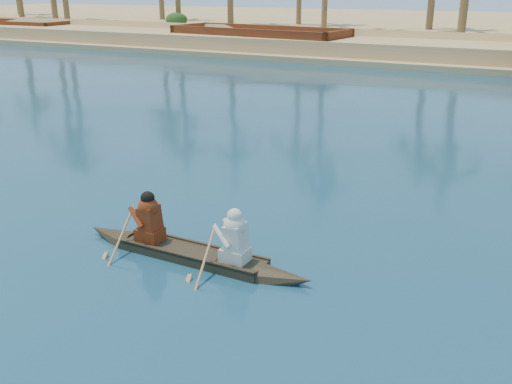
% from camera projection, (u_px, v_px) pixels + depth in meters
% --- Properties ---
extents(ground, '(160.00, 160.00, 0.00)m').
position_uv_depth(ground, '(42.00, 150.00, 17.14)').
color(ground, '#0B2E46').
rests_on(ground, ground).
extents(sandy_embankment, '(150.00, 51.00, 1.50)m').
position_uv_depth(sandy_embankment, '(408.00, 30.00, 56.12)').
color(sandy_embankment, tan).
rests_on(sandy_embankment, ground).
extents(shrub_cluster, '(100.00, 6.00, 2.40)m').
position_uv_depth(shrub_cluster, '(361.00, 34.00, 43.04)').
color(shrub_cluster, '#1C3E16').
rests_on(shrub_cluster, ground).
extents(canoe, '(4.74, 0.67, 1.30)m').
position_uv_depth(canoe, '(191.00, 246.00, 10.27)').
color(canoe, '#30291A').
rests_on(canoe, ground).
extents(barge_left, '(11.60, 4.42, 1.90)m').
position_uv_depth(barge_left, '(14.00, 31.00, 52.95)').
color(barge_left, maroon).
rests_on(barge_left, ground).
extents(barge_mid, '(13.34, 5.59, 2.16)m').
position_uv_depth(barge_mid, '(259.00, 42.00, 41.23)').
color(barge_mid, maroon).
rests_on(barge_mid, ground).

